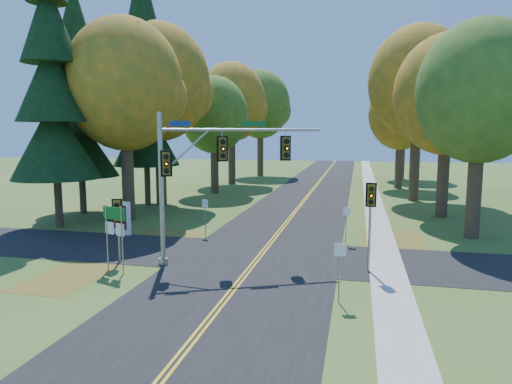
% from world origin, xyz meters
% --- Properties ---
extents(ground, '(160.00, 160.00, 0.00)m').
position_xyz_m(ground, '(0.00, 0.00, 0.00)').
color(ground, '#2E551E').
rests_on(ground, ground).
extents(road_main, '(8.00, 160.00, 0.02)m').
position_xyz_m(road_main, '(0.00, 0.00, 0.01)').
color(road_main, black).
rests_on(road_main, ground).
extents(road_cross, '(60.00, 6.00, 0.02)m').
position_xyz_m(road_cross, '(0.00, 2.00, 0.01)').
color(road_cross, black).
rests_on(road_cross, ground).
extents(centerline_left, '(0.10, 160.00, 0.01)m').
position_xyz_m(centerline_left, '(-0.10, 0.00, 0.03)').
color(centerline_left, gold).
rests_on(centerline_left, road_main).
extents(centerline_right, '(0.10, 160.00, 0.01)m').
position_xyz_m(centerline_right, '(0.10, 0.00, 0.03)').
color(centerline_right, gold).
rests_on(centerline_right, road_main).
extents(sidewalk_east, '(1.60, 160.00, 0.06)m').
position_xyz_m(sidewalk_east, '(6.20, 0.00, 0.03)').
color(sidewalk_east, '#9E998E').
rests_on(sidewalk_east, ground).
extents(leaf_patch_w_near, '(4.00, 6.00, 0.00)m').
position_xyz_m(leaf_patch_w_near, '(-6.50, 4.00, 0.01)').
color(leaf_patch_w_near, brown).
rests_on(leaf_patch_w_near, ground).
extents(leaf_patch_e, '(3.50, 8.00, 0.00)m').
position_xyz_m(leaf_patch_e, '(6.80, 6.00, 0.01)').
color(leaf_patch_e, brown).
rests_on(leaf_patch_e, ground).
extents(leaf_patch_w_far, '(3.00, 5.00, 0.00)m').
position_xyz_m(leaf_patch_w_far, '(-7.50, -3.00, 0.01)').
color(leaf_patch_w_far, brown).
rests_on(leaf_patch_w_far, ground).
extents(tree_w_a, '(8.00, 8.00, 14.15)m').
position_xyz_m(tree_w_a, '(-11.13, 9.38, 9.49)').
color(tree_w_a, '#38281C').
rests_on(tree_w_a, ground).
extents(tree_e_a, '(7.20, 7.20, 12.73)m').
position_xyz_m(tree_e_a, '(11.57, 8.77, 8.53)').
color(tree_e_a, '#38281C').
rests_on(tree_e_a, ground).
extents(tree_w_b, '(8.60, 8.60, 15.38)m').
position_xyz_m(tree_w_b, '(-11.72, 16.29, 10.37)').
color(tree_w_b, '#38281C').
rests_on(tree_w_b, ground).
extents(tree_e_b, '(7.60, 7.60, 13.33)m').
position_xyz_m(tree_e_b, '(10.97, 15.58, 8.90)').
color(tree_e_b, '#38281C').
rests_on(tree_e_b, ground).
extents(tree_w_c, '(6.80, 6.80, 11.91)m').
position_xyz_m(tree_w_c, '(-9.54, 24.47, 7.94)').
color(tree_w_c, '#38281C').
rests_on(tree_w_c, ground).
extents(tree_e_c, '(8.80, 8.80, 15.79)m').
position_xyz_m(tree_e_c, '(9.88, 23.69, 10.66)').
color(tree_e_c, '#38281C').
rests_on(tree_e_c, ground).
extents(tree_w_d, '(8.20, 8.20, 14.56)m').
position_xyz_m(tree_w_d, '(-10.13, 33.18, 9.78)').
color(tree_w_d, '#38281C').
rests_on(tree_w_d, ground).
extents(tree_e_d, '(7.00, 7.00, 12.32)m').
position_xyz_m(tree_e_d, '(9.26, 32.87, 8.24)').
color(tree_e_d, '#38281C').
rests_on(tree_e_d, ground).
extents(tree_w_e, '(8.40, 8.40, 14.97)m').
position_xyz_m(tree_w_e, '(-8.92, 44.09, 10.07)').
color(tree_w_e, '#38281C').
rests_on(tree_w_e, ground).
extents(tree_e_e, '(7.80, 7.80, 13.74)m').
position_xyz_m(tree_e_e, '(10.47, 43.58, 9.19)').
color(tree_e_e, '#38281C').
rests_on(tree_e_e, ground).
extents(pine_a, '(5.60, 5.60, 19.48)m').
position_xyz_m(pine_a, '(-14.50, 6.00, 9.18)').
color(pine_a, '#38281C').
rests_on(pine_a, ground).
extents(pine_b, '(5.60, 5.60, 17.31)m').
position_xyz_m(pine_b, '(-16.00, 11.00, 8.16)').
color(pine_b, '#38281C').
rests_on(pine_b, ground).
extents(pine_c, '(5.60, 5.60, 20.56)m').
position_xyz_m(pine_c, '(-13.00, 16.00, 9.69)').
color(pine_c, '#38281C').
rests_on(pine_c, ground).
extents(traffic_mast, '(7.34, 3.55, 7.22)m').
position_xyz_m(traffic_mast, '(-2.39, 0.24, 4.64)').
color(traffic_mast, '#979A9F').
rests_on(traffic_mast, ground).
extents(east_signal_pole, '(0.47, 0.55, 4.09)m').
position_xyz_m(east_signal_pole, '(5.35, 0.25, 3.10)').
color(east_signal_pole, gray).
rests_on(east_signal_pole, ground).
extents(ped_signal_pole, '(0.47, 0.57, 3.14)m').
position_xyz_m(ped_signal_pole, '(-6.41, -0.69, 2.33)').
color(ped_signal_pole, gray).
rests_on(ped_signal_pole, ground).
extents(route_sign_cluster, '(1.35, 0.53, 3.05)m').
position_xyz_m(route_sign_cluster, '(-5.83, -2.01, 2.15)').
color(route_sign_cluster, gray).
rests_on(route_sign_cluster, ground).
extents(info_kiosk, '(1.46, 0.74, 2.06)m').
position_xyz_m(info_kiosk, '(-9.42, 5.00, 1.03)').
color(info_kiosk, white).
rests_on(info_kiosk, ground).
extents(reg_sign_e_north, '(0.41, 0.08, 2.17)m').
position_xyz_m(reg_sign_e_north, '(4.20, 5.44, 1.49)').
color(reg_sign_e_north, gray).
rests_on(reg_sign_e_north, ground).
extents(reg_sign_e_south, '(0.44, 0.14, 2.34)m').
position_xyz_m(reg_sign_e_south, '(4.20, -3.67, 1.61)').
color(reg_sign_e_south, gray).
rests_on(reg_sign_e_south, ground).
extents(reg_sign_w, '(0.42, 0.19, 2.31)m').
position_xyz_m(reg_sign_w, '(-4.20, 5.69, 1.58)').
color(reg_sign_w, gray).
rests_on(reg_sign_w, ground).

